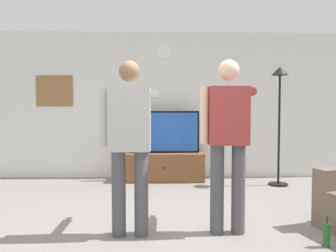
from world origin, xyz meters
TOP-DOWN VIEW (x-y plane):
  - ground_plane at (0.00, 0.00)m, footprint 8.40×8.40m
  - back_wall at (0.00, 2.95)m, footprint 6.40×0.10m
  - tv_stand at (-0.06, 2.60)m, footprint 1.41×0.49m
  - television at (-0.06, 2.65)m, footprint 1.26×0.07m
  - wall_clock at (-0.06, 2.89)m, footprint 0.25×0.03m
  - framed_picture at (-2.08, 2.90)m, footprint 0.67×0.04m
  - floor_lamp at (1.86, 2.21)m, footprint 0.32×0.32m
  - person_standing_nearer_lamp at (-0.42, -0.01)m, footprint 0.59×0.78m
  - person_standing_nearer_couch at (0.57, 0.04)m, footprint 0.58×0.78m
  - beverage_bottle at (1.42, -0.34)m, footprint 0.07×0.07m

SIDE VIEW (x-z plane):
  - ground_plane at x=0.00m, z-range 0.00..0.00m
  - beverage_bottle at x=1.42m, z-range -0.03..0.26m
  - tv_stand at x=-0.06m, z-range 0.00..0.50m
  - television at x=-0.06m, z-range 0.50..1.25m
  - person_standing_nearer_lamp at x=-0.42m, z-range 0.12..1.88m
  - person_standing_nearer_couch at x=0.57m, z-range 0.12..1.90m
  - back_wall at x=0.00m, z-range 0.00..2.70m
  - floor_lamp at x=1.86m, z-range 0.43..2.41m
  - framed_picture at x=-2.08m, z-range 1.33..1.90m
  - wall_clock at x=-0.06m, z-range 2.21..2.46m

